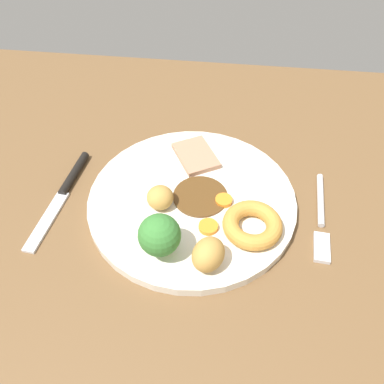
{
  "coord_description": "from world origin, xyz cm",
  "views": [
    {
      "loc": [
        -5.4,
        33.69,
        46.02
      ],
      "look_at": [
        -0.98,
        -2.83,
        6.0
      ],
      "focal_mm": 37.06,
      "sensor_mm": 36.0,
      "label": 1
    }
  ],
  "objects_px": {
    "roast_potato_left": "(208,254)",
    "meat_slice_main": "(196,156)",
    "dinner_plate": "(192,200)",
    "yorkshire_pudding": "(252,225)",
    "fork": "(321,218)",
    "carrot_coin_back": "(224,200)",
    "broccoli_floret": "(159,235)",
    "carrot_coin_front": "(208,227)",
    "knife": "(65,190)",
    "roast_potato_right": "(160,197)"
  },
  "relations": [
    {
      "from": "fork",
      "to": "carrot_coin_back",
      "type": "bearing_deg",
      "value": -87.38
    },
    {
      "from": "broccoli_floret",
      "to": "meat_slice_main",
      "type": "bearing_deg",
      "value": -97.31
    },
    {
      "from": "fork",
      "to": "knife",
      "type": "height_order",
      "value": "knife"
    },
    {
      "from": "dinner_plate",
      "to": "roast_potato_right",
      "type": "bearing_deg",
      "value": 26.26
    },
    {
      "from": "meat_slice_main",
      "to": "yorkshire_pudding",
      "type": "xyz_separation_m",
      "value": [
        -0.09,
        0.13,
        0.01
      ]
    },
    {
      "from": "dinner_plate",
      "to": "broccoli_floret",
      "type": "bearing_deg",
      "value": 74.39
    },
    {
      "from": "dinner_plate",
      "to": "roast_potato_right",
      "type": "relative_size",
      "value": 7.94
    },
    {
      "from": "meat_slice_main",
      "to": "fork",
      "type": "relative_size",
      "value": 0.48
    },
    {
      "from": "yorkshire_pudding",
      "to": "roast_potato_left",
      "type": "bearing_deg",
      "value": 48.18
    },
    {
      "from": "yorkshire_pudding",
      "to": "broccoli_floret",
      "type": "distance_m",
      "value": 0.12
    },
    {
      "from": "dinner_plate",
      "to": "yorkshire_pudding",
      "type": "distance_m",
      "value": 0.1
    },
    {
      "from": "roast_potato_right",
      "to": "carrot_coin_front",
      "type": "distance_m",
      "value": 0.08
    },
    {
      "from": "dinner_plate",
      "to": "carrot_coin_back",
      "type": "height_order",
      "value": "carrot_coin_back"
    },
    {
      "from": "carrot_coin_back",
      "to": "broccoli_floret",
      "type": "relative_size",
      "value": 0.38
    },
    {
      "from": "dinner_plate",
      "to": "meat_slice_main",
      "type": "distance_m",
      "value": 0.08
    },
    {
      "from": "roast_potato_left",
      "to": "carrot_coin_front",
      "type": "relative_size",
      "value": 1.79
    },
    {
      "from": "yorkshire_pudding",
      "to": "carrot_coin_front",
      "type": "height_order",
      "value": "yorkshire_pudding"
    },
    {
      "from": "carrot_coin_back",
      "to": "knife",
      "type": "bearing_deg",
      "value": -1.17
    },
    {
      "from": "roast_potato_left",
      "to": "carrot_coin_back",
      "type": "distance_m",
      "value": 0.1
    },
    {
      "from": "roast_potato_right",
      "to": "fork",
      "type": "bearing_deg",
      "value": -176.94
    },
    {
      "from": "carrot_coin_front",
      "to": "fork",
      "type": "distance_m",
      "value": 0.16
    },
    {
      "from": "yorkshire_pudding",
      "to": "dinner_plate",
      "type": "bearing_deg",
      "value": -29.75
    },
    {
      "from": "roast_potato_left",
      "to": "knife",
      "type": "height_order",
      "value": "roast_potato_left"
    },
    {
      "from": "carrot_coin_back",
      "to": "fork",
      "type": "xyz_separation_m",
      "value": [
        -0.13,
        0.0,
        -0.01
      ]
    },
    {
      "from": "roast_potato_right",
      "to": "carrot_coin_back",
      "type": "distance_m",
      "value": 0.09
    },
    {
      "from": "roast_potato_left",
      "to": "meat_slice_main",
      "type": "bearing_deg",
      "value": -79.04
    },
    {
      "from": "dinner_plate",
      "to": "roast_potato_right",
      "type": "height_order",
      "value": "roast_potato_right"
    },
    {
      "from": "yorkshire_pudding",
      "to": "carrot_coin_back",
      "type": "xyz_separation_m",
      "value": [
        0.04,
        -0.04,
        -0.01
      ]
    },
    {
      "from": "meat_slice_main",
      "to": "fork",
      "type": "xyz_separation_m",
      "value": [
        -0.18,
        0.09,
        -0.01
      ]
    },
    {
      "from": "carrot_coin_front",
      "to": "roast_potato_left",
      "type": "bearing_deg",
      "value": 94.86
    },
    {
      "from": "meat_slice_main",
      "to": "dinner_plate",
      "type": "bearing_deg",
      "value": 92.88
    },
    {
      "from": "knife",
      "to": "carrot_coin_front",
      "type": "bearing_deg",
      "value": 82.41
    },
    {
      "from": "knife",
      "to": "yorkshire_pudding",
      "type": "bearing_deg",
      "value": 86.04
    },
    {
      "from": "roast_potato_left",
      "to": "fork",
      "type": "bearing_deg",
      "value": -146.46
    },
    {
      "from": "broccoli_floret",
      "to": "fork",
      "type": "relative_size",
      "value": 0.4
    },
    {
      "from": "roast_potato_right",
      "to": "carrot_coin_back",
      "type": "height_order",
      "value": "roast_potato_right"
    },
    {
      "from": "carrot_coin_front",
      "to": "carrot_coin_back",
      "type": "distance_m",
      "value": 0.05
    },
    {
      "from": "carrot_coin_front",
      "to": "carrot_coin_back",
      "type": "relative_size",
      "value": 1.09
    },
    {
      "from": "carrot_coin_back",
      "to": "fork",
      "type": "height_order",
      "value": "carrot_coin_back"
    },
    {
      "from": "meat_slice_main",
      "to": "carrot_coin_back",
      "type": "xyz_separation_m",
      "value": [
        -0.05,
        0.09,
        -0.0
      ]
    },
    {
      "from": "meat_slice_main",
      "to": "knife",
      "type": "distance_m",
      "value": 0.2
    },
    {
      "from": "carrot_coin_front",
      "to": "broccoli_floret",
      "type": "xyz_separation_m",
      "value": [
        0.05,
        0.04,
        0.03
      ]
    },
    {
      "from": "yorkshire_pudding",
      "to": "roast_potato_right",
      "type": "bearing_deg",
      "value": -12.57
    },
    {
      "from": "dinner_plate",
      "to": "knife",
      "type": "height_order",
      "value": "dinner_plate"
    },
    {
      "from": "meat_slice_main",
      "to": "knife",
      "type": "xyz_separation_m",
      "value": [
        0.18,
        0.08,
        -0.01
      ]
    },
    {
      "from": "roast_potato_left",
      "to": "broccoli_floret",
      "type": "distance_m",
      "value": 0.06
    },
    {
      "from": "carrot_coin_back",
      "to": "broccoli_floret",
      "type": "distance_m",
      "value": 0.12
    },
    {
      "from": "dinner_plate",
      "to": "carrot_coin_front",
      "type": "relative_size",
      "value": 11.41
    },
    {
      "from": "roast_potato_right",
      "to": "knife",
      "type": "distance_m",
      "value": 0.15
    },
    {
      "from": "meat_slice_main",
      "to": "knife",
      "type": "relative_size",
      "value": 0.4
    }
  ]
}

